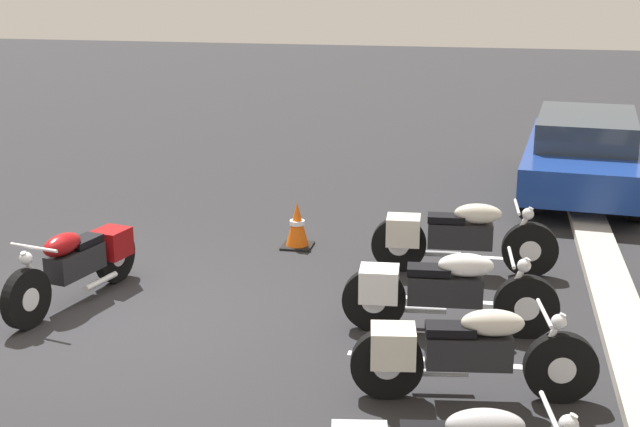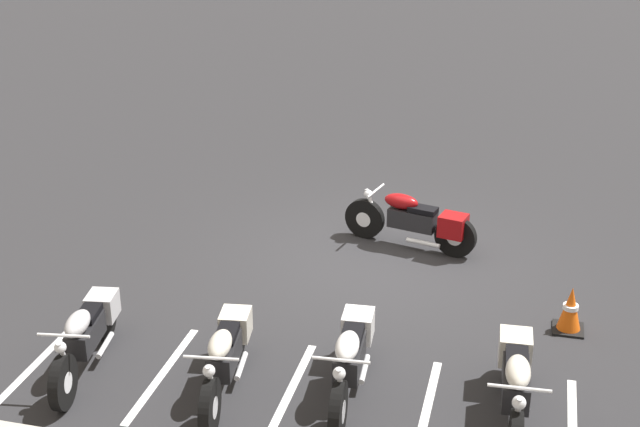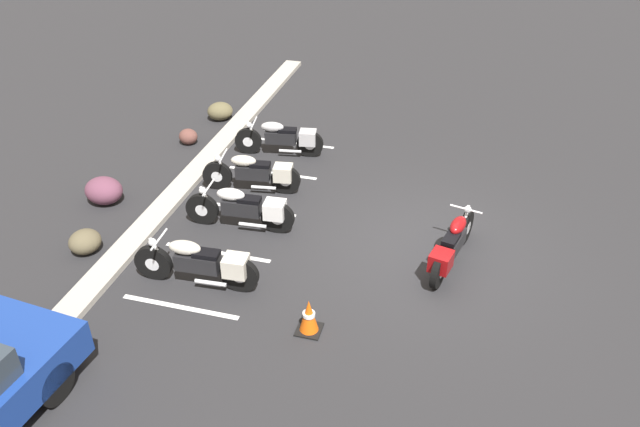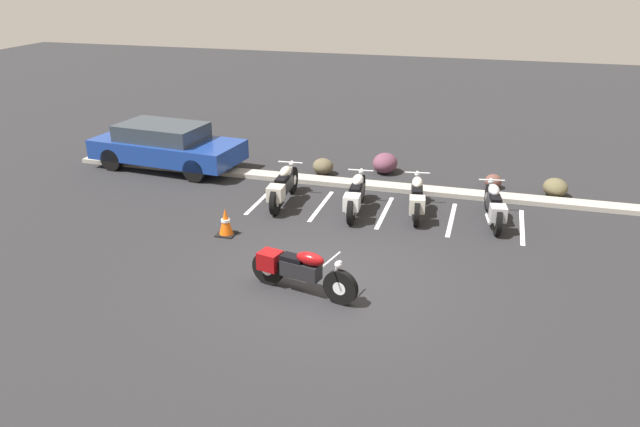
# 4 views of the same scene
# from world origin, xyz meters

# --- Properties ---
(ground) EXTENTS (60.00, 60.00, 0.00)m
(ground) POSITION_xyz_m (0.00, 0.00, 0.00)
(ground) COLOR #262628
(motorcycle_maroon_featured) EXTENTS (2.13, 0.81, 0.85)m
(motorcycle_maroon_featured) POSITION_xyz_m (-0.41, -0.57, 0.45)
(motorcycle_maroon_featured) COLOR black
(motorcycle_maroon_featured) RESTS_ON ground
(parked_bike_0) EXTENTS (0.63, 2.26, 0.89)m
(parked_bike_0) POSITION_xyz_m (-2.11, 3.52, 0.47)
(parked_bike_0) COLOR black
(parked_bike_0) RESTS_ON ground
(parked_bike_1) EXTENTS (0.62, 2.21, 0.87)m
(parked_bike_1) POSITION_xyz_m (-0.26, 3.45, 0.46)
(parked_bike_1) COLOR black
(parked_bike_1) RESTS_ON ground
(parked_bike_2) EXTENTS (0.68, 2.14, 0.84)m
(parked_bike_2) POSITION_xyz_m (1.15, 3.73, 0.45)
(parked_bike_2) COLOR black
(parked_bike_2) RESTS_ON ground
(parked_bike_3) EXTENTS (0.70, 2.12, 0.84)m
(parked_bike_3) POSITION_xyz_m (2.92, 3.70, 0.45)
(parked_bike_3) COLOR black
(parked_bike_3) RESTS_ON ground
(traffic_cone) EXTENTS (0.40, 0.40, 0.62)m
(traffic_cone) POSITION_xyz_m (-2.72, 1.43, 0.29)
(traffic_cone) COLOR black
(traffic_cone) RESTS_ON ground
(stall_line_1) EXTENTS (0.10, 2.10, 0.00)m
(stall_line_1) POSITION_xyz_m (-1.17, 3.67, 0.00)
(stall_line_1) COLOR white
(stall_line_1) RESTS_ON ground
(stall_line_2) EXTENTS (0.10, 2.10, 0.00)m
(stall_line_2) POSITION_xyz_m (0.41, 3.67, 0.00)
(stall_line_2) COLOR white
(stall_line_2) RESTS_ON ground
(stall_line_3) EXTENTS (0.10, 2.10, 0.00)m
(stall_line_3) POSITION_xyz_m (1.99, 3.67, 0.00)
(stall_line_3) COLOR white
(stall_line_3) RESTS_ON ground
(stall_line_4) EXTENTS (0.10, 2.10, 0.00)m
(stall_line_4) POSITION_xyz_m (3.58, 3.67, 0.00)
(stall_line_4) COLOR white
(stall_line_4) RESTS_ON ground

